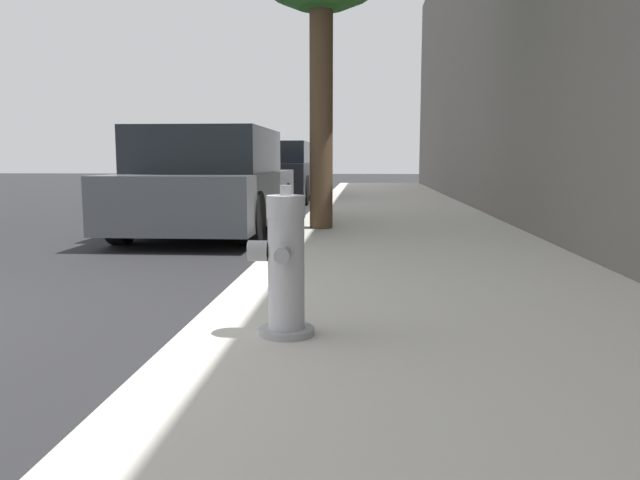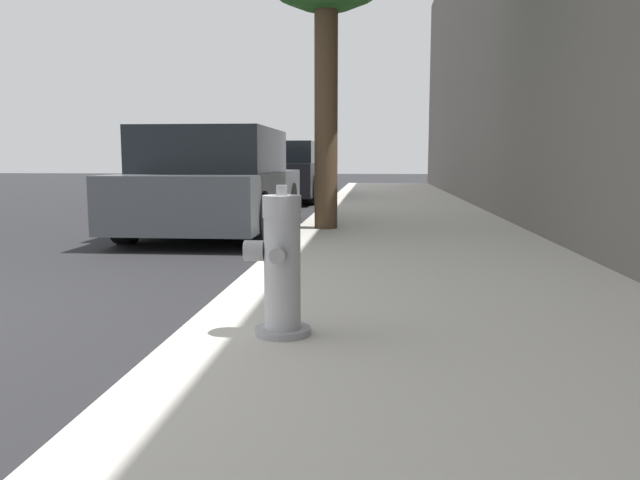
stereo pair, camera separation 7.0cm
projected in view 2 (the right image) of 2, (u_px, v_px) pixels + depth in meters
The scene contains 4 objects.
sidewalk_slab at pixel (460, 347), 3.13m from camera, with size 2.88×40.00×0.14m.
fire_hydrant at pixel (281, 267), 3.08m from camera, with size 0.33×0.34×0.75m.
parked_car_near at pixel (217, 183), 8.54m from camera, with size 1.80×4.20×1.41m.
parked_car_mid at pixel (284, 173), 14.97m from camera, with size 1.75×4.17×1.41m.
Camera 2 is at (3.11, -3.09, 1.01)m, focal length 35.00 mm.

